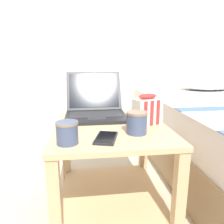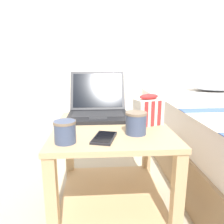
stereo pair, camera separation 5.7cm
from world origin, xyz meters
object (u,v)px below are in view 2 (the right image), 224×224
at_px(mug_front_left, 136,122).
at_px(laptop, 98,107).
at_px(mug_front_right, 65,130).
at_px(cell_phone, 104,138).
at_px(snack_bag, 148,111).

bearing_deg(mug_front_left, laptop, 116.47).
distance_m(mug_front_right, cell_phone, 0.16).
bearing_deg(snack_bag, mug_front_left, -122.87).
relative_size(laptop, snack_bag, 2.43).
bearing_deg(laptop, snack_bag, -38.45).
height_order(mug_front_left, cell_phone, mug_front_left).
relative_size(snack_bag, cell_phone, 0.95).
bearing_deg(laptop, mug_front_right, -107.75).
bearing_deg(cell_phone, mug_front_left, 21.56).
distance_m(mug_front_left, mug_front_right, 0.30).
bearing_deg(mug_front_right, mug_front_left, 15.63).
distance_m(laptop, mug_front_right, 0.42).
distance_m(snack_bag, cell_phone, 0.29).
relative_size(mug_front_right, snack_bag, 0.80).
bearing_deg(mug_front_left, mug_front_right, -164.37).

